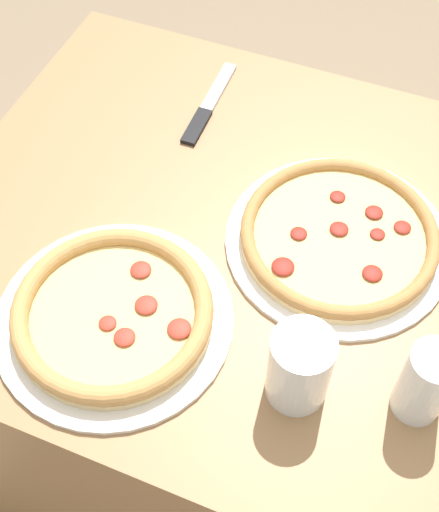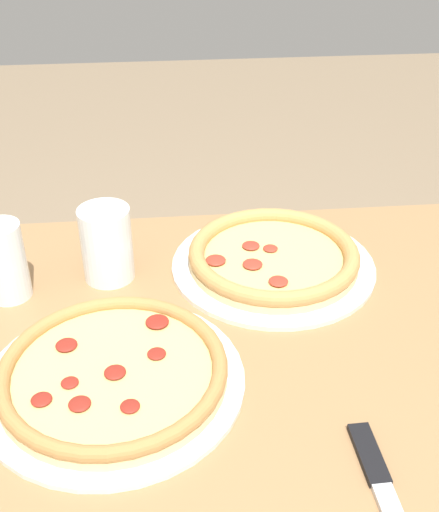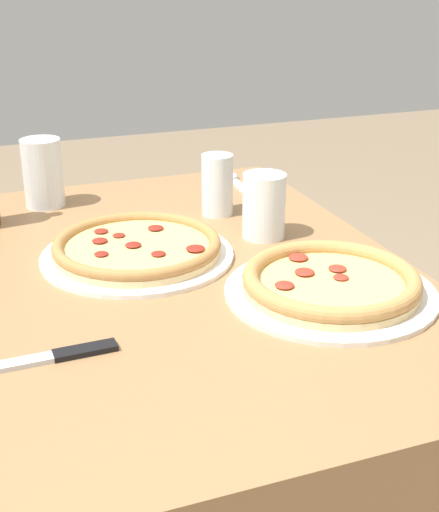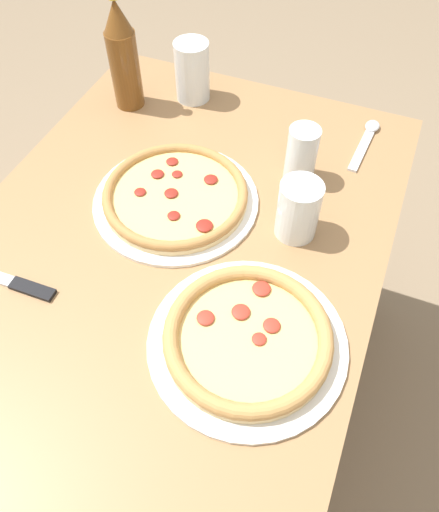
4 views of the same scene
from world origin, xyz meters
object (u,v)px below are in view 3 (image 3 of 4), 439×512
Objects in this scene: pizza_salami at (331,283)px; spoon at (236,181)px; glass_cola at (43,177)px; glass_orange_juice at (217,188)px; glass_lemonade at (264,208)px; knife at (45,358)px; pizza_veggie at (137,248)px.

spoon is at bearing -7.39° from pizza_salami.
glass_orange_juice is at bearing -118.79° from glass_cola.
glass_orange_juice reaches higher than pizza_salami.
glass_cola is at bearing 61.21° from glass_orange_juice.
glass_orange_juice is at bearing 4.85° from pizza_salami.
glass_lemonade is 0.57× the size of knife.
knife is (-0.04, 0.44, -0.02)m from pizza_salami.
glass_cola reaches higher than pizza_salami.
pizza_veggie is 0.35m from knife.
pizza_veggie is 0.35m from pizza_salami.
spoon is (0.34, -0.32, -0.01)m from pizza_veggie.
pizza_veggie is at bearing -161.93° from glass_cola.
pizza_salami is 0.44m from knife.
glass_lemonade is at bearing 167.17° from spoon.
glass_lemonade is at bearing -165.93° from glass_orange_juice.
pizza_veggie is 1.02× the size of pizza_salami.
knife is at bearing 145.80° from pizza_veggie.
glass_orange_juice is at bearing -51.79° from pizza_veggie.
pizza_salami is 1.56× the size of knife.
glass_orange_juice is (0.16, -0.21, 0.04)m from pizza_veggie.
glass_orange_juice reaches higher than pizza_veggie.
glass_lemonade is at bearing -132.22° from glass_cola.
glass_orange_juice is at bearing 14.07° from glass_lemonade.
glass_cola reaches higher than glass_lemonade.
knife is at bearing 140.74° from spoon.
glass_cola is at bearing 18.07° from pizza_veggie.
glass_cola is at bearing 90.31° from spoon.
glass_orange_juice is 0.58× the size of knife.
pizza_salami is at bearing -148.86° from glass_cola.
knife is (-0.31, 0.44, -0.05)m from glass_lemonade.
glass_orange_juice is 1.02× the size of glass_lemonade.
pizza_salami is 0.69m from glass_cola.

